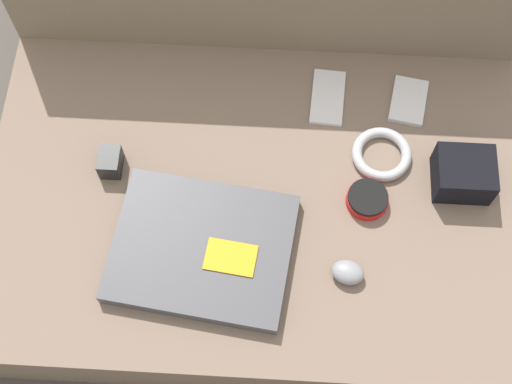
{
  "coord_description": "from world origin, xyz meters",
  "views": [
    {
      "loc": [
        0.03,
        -0.54,
        1.38
      ],
      "look_at": [
        0.0,
        0.0,
        0.17
      ],
      "focal_mm": 50.0,
      "sensor_mm": 36.0,
      "label": 1
    }
  ],
  "objects": [
    {
      "name": "ground_plane",
      "position": [
        0.0,
        0.0,
        0.0
      ],
      "size": [
        8.0,
        8.0,
        0.0
      ],
      "primitive_type": "plane",
      "color": "#4C4742"
    },
    {
      "name": "computer_mouse",
      "position": [
        0.17,
        -0.15,
        0.17
      ],
      "size": [
        0.07,
        0.06,
        0.03
      ],
      "rotation": [
        0.0,
        0.0,
        -0.22
      ],
      "color": "gray",
      "rests_on": "couch_seat"
    },
    {
      "name": "laptop",
      "position": [
        -0.09,
        -0.11,
        0.17
      ],
      "size": [
        0.35,
        0.29,
        0.03
      ],
      "rotation": [
        0.0,
        0.0,
        -0.13
      ],
      "color": "#47474C",
      "rests_on": "couch_seat"
    },
    {
      "name": "couch_seat",
      "position": [
        0.0,
        0.0,
        0.08
      ],
      "size": [
        1.03,
        0.67,
        0.15
      ],
      "color": "#7A6656",
      "rests_on": "ground_plane"
    },
    {
      "name": "speaker_puck",
      "position": [
        0.21,
        -0.0,
        0.17
      ],
      "size": [
        0.08,
        0.08,
        0.03
      ],
      "color": "red",
      "rests_on": "couch_seat"
    },
    {
      "name": "phone_black",
      "position": [
        0.13,
        0.22,
        0.16
      ],
      "size": [
        0.07,
        0.13,
        0.01
      ],
      "rotation": [
        0.0,
        0.0,
        -0.06
      ],
      "color": "silver",
      "rests_on": "couch_seat"
    },
    {
      "name": "charger_brick",
      "position": [
        -0.28,
        0.05,
        0.17
      ],
      "size": [
        0.04,
        0.05,
        0.04
      ],
      "color": "black",
      "rests_on": "couch_seat"
    },
    {
      "name": "cable_coil",
      "position": [
        0.24,
        0.1,
        0.16
      ],
      "size": [
        0.12,
        0.12,
        0.02
      ],
      "color": "#B2B2B7",
      "rests_on": "couch_seat"
    },
    {
      "name": "camera_pouch",
      "position": [
        0.38,
        0.05,
        0.19
      ],
      "size": [
        0.11,
        0.09,
        0.07
      ],
      "color": "black",
      "rests_on": "couch_seat"
    },
    {
      "name": "phone_silver",
      "position": [
        0.29,
        0.22,
        0.16
      ],
      "size": [
        0.08,
        0.11,
        0.01
      ],
      "rotation": [
        0.0,
        0.0,
        -0.17
      ],
      "color": "silver",
      "rests_on": "couch_seat"
    }
  ]
}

